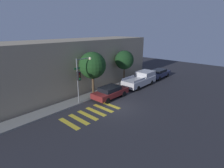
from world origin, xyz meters
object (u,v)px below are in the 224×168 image
(sedan_near_corner, at_px, (110,92))
(tree_near_corner, at_px, (93,65))
(tree_midblock, at_px, (124,60))
(sedan_middle, at_px, (159,73))
(traffic_light_pole, at_px, (81,73))
(pickup_truck, at_px, (141,79))

(sedan_near_corner, bearing_deg, tree_near_corner, 111.45)
(sedan_near_corner, distance_m, tree_near_corner, 3.58)
(tree_near_corner, bearing_deg, tree_midblock, 0.00)
(sedan_middle, relative_size, tree_midblock, 0.96)
(traffic_light_pole, distance_m, sedan_middle, 14.78)
(sedan_middle, xyz_separation_m, tree_midblock, (-6.57, 1.97, 2.74))
(tree_near_corner, relative_size, tree_midblock, 1.08)
(traffic_light_pole, height_order, tree_near_corner, tree_near_corner)
(pickup_truck, height_order, sedan_middle, pickup_truck)
(traffic_light_pole, distance_m, tree_midblock, 7.97)
(traffic_light_pole, relative_size, sedan_near_corner, 1.09)
(sedan_near_corner, xyz_separation_m, tree_midblock, (4.98, 1.97, 2.76))
(traffic_light_pole, xyz_separation_m, sedan_middle, (14.51, -1.27, -2.52))
(sedan_near_corner, height_order, sedan_middle, sedan_middle)
(sedan_middle, height_order, tree_near_corner, tree_near_corner)
(pickup_truck, xyz_separation_m, tree_midblock, (-1.21, 1.97, 2.57))
(traffic_light_pole, xyz_separation_m, sedan_near_corner, (2.95, -1.27, -2.53))
(traffic_light_pole, bearing_deg, tree_near_corner, 17.94)
(sedan_middle, distance_m, tree_near_corner, 12.81)
(traffic_light_pole, distance_m, pickup_truck, 9.53)
(traffic_light_pole, height_order, sedan_middle, traffic_light_pole)
(pickup_truck, bearing_deg, traffic_light_pole, 172.11)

